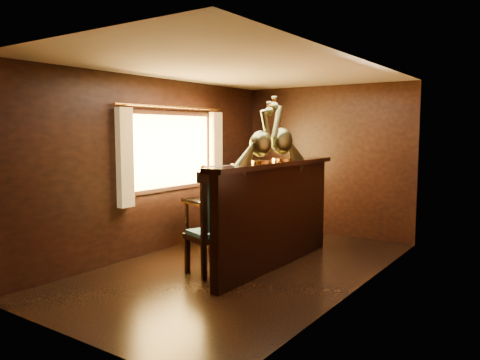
{
  "coord_description": "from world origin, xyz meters",
  "views": [
    {
      "loc": [
        3.3,
        -4.81,
        1.75
      ],
      "look_at": [
        -0.23,
        0.28,
        1.1
      ],
      "focal_mm": 35.0,
      "sensor_mm": 36.0,
      "label": 1
    }
  ],
  "objects": [
    {
      "name": "ground",
      "position": [
        0.0,
        0.0,
        0.0
      ],
      "size": [
        5.0,
        5.0,
        0.0
      ],
      "primitive_type": "plane",
      "color": "black",
      "rests_on": "ground"
    },
    {
      "name": "peacock_left",
      "position": [
        0.33,
        -0.08,
        1.73
      ],
      "size": [
        0.24,
        0.63,
        0.75
      ],
      "primitive_type": null,
      "color": "#1B5341",
      "rests_on": "partition"
    },
    {
      "name": "partition",
      "position": [
        0.32,
        0.3,
        0.71
      ],
      "size": [
        0.26,
        2.7,
        1.36
      ],
      "color": "black",
      "rests_on": "ground"
    },
    {
      "name": "chair_left",
      "position": [
        -0.09,
        -0.46,
        0.71
      ],
      "size": [
        0.63,
        0.65,
        1.36
      ],
      "rotation": [
        0.0,
        0.0,
        -0.35
      ],
      "color": "black",
      "rests_on": "ground"
    },
    {
      "name": "dining_table",
      "position": [
        -0.71,
        0.75,
        0.7
      ],
      "size": [
        1.18,
        1.49,
        0.97
      ],
      "rotation": [
        0.0,
        0.0,
        -0.34
      ],
      "color": "black",
      "rests_on": "ground"
    },
    {
      "name": "chair_right",
      "position": [
        -0.5,
        1.02,
        0.65
      ],
      "size": [
        0.57,
        0.58,
        1.25
      ],
      "rotation": [
        0.0,
        0.0,
        0.3
      ],
      "color": "black",
      "rests_on": "ground"
    },
    {
      "name": "room_shell",
      "position": [
        -0.09,
        0.02,
        1.58
      ],
      "size": [
        3.04,
        5.04,
        2.52
      ],
      "color": "black",
      "rests_on": "ground"
    },
    {
      "name": "peacock_right",
      "position": [
        0.33,
        0.41,
        1.77
      ],
      "size": [
        0.26,
        0.69,
        0.82
      ],
      "primitive_type": null,
      "color": "#1B5341",
      "rests_on": "partition"
    }
  ]
}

